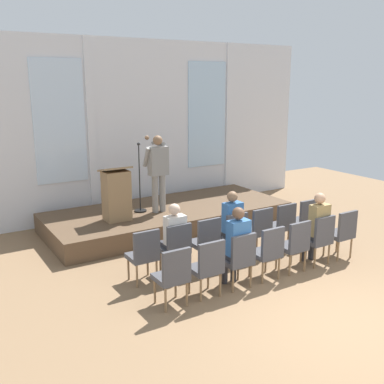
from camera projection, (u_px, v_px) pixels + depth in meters
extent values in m
plane|color=#846647|center=(342.00, 321.00, 6.36)|extent=(16.99, 16.99, 0.00)
cube|color=silver|center=(139.00, 128.00, 11.24)|extent=(9.91, 0.10, 4.27)
cube|color=silver|center=(59.00, 122.00, 10.12)|extent=(1.17, 0.04, 2.77)
cube|color=silver|center=(91.00, 131.00, 10.56)|extent=(0.20, 0.08, 4.27)
cube|color=silver|center=(207.00, 115.00, 12.14)|extent=(1.17, 0.04, 2.77)
cube|color=silver|center=(229.00, 123.00, 12.58)|extent=(0.20, 0.08, 4.27)
cube|color=brown|center=(168.00, 217.00, 10.50)|extent=(5.54, 2.31, 0.43)
cylinder|color=gray|center=(155.00, 194.00, 9.99)|extent=(0.14, 0.14, 0.84)
cylinder|color=gray|center=(162.00, 193.00, 10.08)|extent=(0.14, 0.14, 0.84)
cube|color=gray|center=(158.00, 161.00, 9.86)|extent=(0.42, 0.22, 0.63)
cube|color=maroon|center=(156.00, 157.00, 9.93)|extent=(0.06, 0.01, 0.38)
sphere|color=#8C6647|center=(158.00, 140.00, 9.76)|extent=(0.21, 0.21, 0.21)
cylinder|color=gray|center=(147.00, 157.00, 9.78)|extent=(0.09, 0.28, 0.45)
cylinder|color=gray|center=(161.00, 144.00, 9.96)|extent=(0.15, 0.36, 0.15)
cylinder|color=gray|center=(156.00, 142.00, 10.03)|extent=(0.11, 0.34, 0.15)
sphere|color=#8C6647|center=(147.00, 138.00, 10.18)|extent=(0.10, 0.10, 0.10)
cylinder|color=black|center=(140.00, 211.00, 10.15)|extent=(0.28, 0.28, 0.03)
cylinder|color=black|center=(140.00, 179.00, 9.97)|extent=(0.02, 0.02, 1.45)
sphere|color=#262626|center=(139.00, 144.00, 9.79)|extent=(0.07, 0.07, 0.07)
cube|color=#93724C|center=(117.00, 196.00, 9.41)|extent=(0.52, 0.40, 1.05)
cube|color=#93724C|center=(115.00, 169.00, 9.29)|extent=(0.60, 0.48, 0.14)
cylinder|color=olive|center=(148.00, 264.00, 7.81)|extent=(0.04, 0.04, 0.40)
cylinder|color=olive|center=(128.00, 269.00, 7.62)|extent=(0.04, 0.04, 0.40)
cylinder|color=olive|center=(157.00, 271.00, 7.53)|extent=(0.04, 0.04, 0.40)
cylinder|color=olive|center=(137.00, 276.00, 7.34)|extent=(0.04, 0.04, 0.40)
cube|color=#47474C|center=(142.00, 257.00, 7.52)|extent=(0.46, 0.44, 0.08)
cube|color=#47474C|center=(147.00, 245.00, 7.30)|extent=(0.46, 0.06, 0.46)
cylinder|color=olive|center=(178.00, 257.00, 8.12)|extent=(0.04, 0.04, 0.40)
cylinder|color=olive|center=(160.00, 261.00, 7.93)|extent=(0.04, 0.04, 0.40)
cylinder|color=olive|center=(188.00, 264.00, 7.84)|extent=(0.04, 0.04, 0.40)
cylinder|color=olive|center=(170.00, 268.00, 7.65)|extent=(0.04, 0.04, 0.40)
cube|color=#47474C|center=(174.00, 250.00, 7.83)|extent=(0.46, 0.44, 0.08)
cube|color=#47474C|center=(179.00, 238.00, 7.61)|extent=(0.46, 0.06, 0.46)
cylinder|color=#2D2D33|center=(165.00, 259.00, 7.98)|extent=(0.10, 0.10, 0.44)
cylinder|color=#2D2D33|center=(173.00, 257.00, 8.08)|extent=(0.10, 0.10, 0.44)
cube|color=#2D2D33|center=(172.00, 245.00, 7.86)|extent=(0.34, 0.36, 0.12)
cube|color=silver|center=(175.00, 230.00, 7.70)|extent=(0.36, 0.20, 0.50)
sphere|color=beige|center=(174.00, 209.00, 7.63)|extent=(0.20, 0.20, 0.20)
cylinder|color=olive|center=(206.00, 251.00, 8.43)|extent=(0.04, 0.04, 0.40)
cylinder|color=olive|center=(190.00, 255.00, 8.25)|extent=(0.04, 0.04, 0.40)
cylinder|color=olive|center=(217.00, 257.00, 8.15)|extent=(0.04, 0.04, 0.40)
cylinder|color=olive|center=(200.00, 261.00, 7.96)|extent=(0.04, 0.04, 0.40)
cube|color=#47474C|center=(203.00, 243.00, 8.14)|extent=(0.46, 0.44, 0.08)
cube|color=#47474C|center=(209.00, 232.00, 7.92)|extent=(0.46, 0.06, 0.46)
cylinder|color=olive|center=(232.00, 245.00, 8.74)|extent=(0.04, 0.04, 0.40)
cylinder|color=olive|center=(217.00, 248.00, 8.56)|extent=(0.04, 0.04, 0.40)
cylinder|color=olive|center=(243.00, 250.00, 8.46)|extent=(0.04, 0.04, 0.40)
cylinder|color=olive|center=(228.00, 254.00, 8.28)|extent=(0.04, 0.04, 0.40)
cube|color=#47474C|center=(230.00, 237.00, 8.45)|extent=(0.46, 0.44, 0.08)
cube|color=#47474C|center=(237.00, 226.00, 8.23)|extent=(0.46, 0.06, 0.46)
cylinder|color=#2D2D33|center=(221.00, 246.00, 8.61)|extent=(0.10, 0.10, 0.44)
cylinder|color=#2D2D33|center=(228.00, 244.00, 8.70)|extent=(0.10, 0.10, 0.44)
cube|color=#2D2D33|center=(229.00, 233.00, 8.49)|extent=(0.34, 0.36, 0.12)
cube|color=#3366A5|center=(233.00, 217.00, 8.31)|extent=(0.36, 0.20, 0.56)
sphere|color=#8C6647|center=(232.00, 197.00, 8.24)|extent=(0.20, 0.20, 0.20)
cylinder|color=olive|center=(257.00, 239.00, 9.05)|extent=(0.04, 0.04, 0.40)
cylinder|color=olive|center=(243.00, 242.00, 8.87)|extent=(0.04, 0.04, 0.40)
cylinder|color=olive|center=(268.00, 244.00, 8.77)|extent=(0.04, 0.04, 0.40)
cylinder|color=olive|center=(254.00, 248.00, 8.59)|extent=(0.04, 0.04, 0.40)
cube|color=#47474C|center=(256.00, 232.00, 8.76)|extent=(0.46, 0.44, 0.08)
cube|color=#47474C|center=(263.00, 221.00, 8.54)|extent=(0.46, 0.06, 0.46)
cylinder|color=olive|center=(280.00, 234.00, 9.36)|extent=(0.04, 0.04, 0.40)
cylinder|color=olive|center=(266.00, 237.00, 9.18)|extent=(0.04, 0.04, 0.40)
cylinder|color=olive|center=(291.00, 239.00, 9.08)|extent=(0.04, 0.04, 0.40)
cylinder|color=olive|center=(278.00, 242.00, 8.90)|extent=(0.04, 0.04, 0.40)
cube|color=#47474C|center=(279.00, 226.00, 9.07)|extent=(0.46, 0.44, 0.08)
cube|color=#47474C|center=(287.00, 216.00, 8.85)|extent=(0.46, 0.06, 0.46)
cylinder|color=olive|center=(301.00, 229.00, 9.67)|extent=(0.04, 0.04, 0.40)
cylinder|color=olive|center=(289.00, 232.00, 9.49)|extent=(0.04, 0.04, 0.40)
cylinder|color=olive|center=(313.00, 233.00, 9.39)|extent=(0.04, 0.04, 0.40)
cylinder|color=olive|center=(300.00, 236.00, 9.21)|extent=(0.04, 0.04, 0.40)
cube|color=#47474C|center=(301.00, 222.00, 9.38)|extent=(0.46, 0.44, 0.08)
cube|color=#47474C|center=(309.00, 211.00, 9.16)|extent=(0.46, 0.06, 0.46)
cylinder|color=olive|center=(175.00, 285.00, 7.00)|extent=(0.04, 0.04, 0.40)
cylinder|color=olive|center=(155.00, 291.00, 6.82)|extent=(0.04, 0.04, 0.40)
cylinder|color=olive|center=(187.00, 294.00, 6.72)|extent=(0.04, 0.04, 0.40)
cylinder|color=olive|center=(166.00, 300.00, 6.54)|extent=(0.04, 0.04, 0.40)
cube|color=#47474C|center=(171.00, 278.00, 6.71)|extent=(0.46, 0.44, 0.08)
cube|color=#47474C|center=(177.00, 265.00, 6.49)|extent=(0.46, 0.06, 0.46)
cylinder|color=olive|center=(208.00, 277.00, 7.32)|extent=(0.04, 0.04, 0.40)
cylinder|color=olive|center=(189.00, 282.00, 7.13)|extent=(0.04, 0.04, 0.40)
cylinder|color=olive|center=(220.00, 284.00, 7.04)|extent=(0.04, 0.04, 0.40)
cylinder|color=olive|center=(201.00, 290.00, 6.85)|extent=(0.04, 0.04, 0.40)
cube|color=#47474C|center=(205.00, 269.00, 7.03)|extent=(0.46, 0.44, 0.08)
cube|color=#47474C|center=(212.00, 257.00, 6.80)|extent=(0.46, 0.06, 0.46)
cylinder|color=olive|center=(238.00, 269.00, 7.63)|extent=(0.04, 0.04, 0.40)
cylinder|color=olive|center=(221.00, 273.00, 7.44)|extent=(0.04, 0.04, 0.40)
cylinder|color=olive|center=(251.00, 276.00, 7.35)|extent=(0.04, 0.04, 0.40)
cylinder|color=olive|center=(233.00, 281.00, 7.16)|extent=(0.04, 0.04, 0.40)
cube|color=#47474C|center=(236.00, 261.00, 7.34)|extent=(0.46, 0.44, 0.08)
cube|color=#47474C|center=(244.00, 249.00, 7.12)|extent=(0.46, 0.06, 0.46)
cylinder|color=#2D2D33|center=(225.00, 271.00, 7.49)|extent=(0.10, 0.10, 0.44)
cylinder|color=#2D2D33|center=(233.00, 268.00, 7.58)|extent=(0.10, 0.10, 0.44)
cube|color=#2D2D33|center=(234.00, 256.00, 7.37)|extent=(0.34, 0.36, 0.12)
cube|color=#3366A5|center=(238.00, 238.00, 7.20)|extent=(0.36, 0.20, 0.58)
sphere|color=brown|center=(238.00, 213.00, 7.12)|extent=(0.20, 0.20, 0.20)
cylinder|color=olive|center=(266.00, 261.00, 7.94)|extent=(0.04, 0.04, 0.40)
cylinder|color=olive|center=(250.00, 266.00, 7.75)|extent=(0.04, 0.04, 0.40)
cylinder|color=olive|center=(279.00, 268.00, 7.66)|extent=(0.04, 0.04, 0.40)
cylinder|color=olive|center=(263.00, 273.00, 7.47)|extent=(0.04, 0.04, 0.40)
cube|color=#47474C|center=(265.00, 254.00, 7.65)|extent=(0.46, 0.44, 0.08)
cube|color=#47474C|center=(273.00, 242.00, 7.43)|extent=(0.46, 0.06, 0.46)
cylinder|color=olive|center=(291.00, 254.00, 8.25)|extent=(0.04, 0.04, 0.40)
cylinder|color=olive|center=(276.00, 258.00, 8.06)|extent=(0.04, 0.04, 0.40)
cylinder|color=olive|center=(305.00, 261.00, 7.97)|extent=(0.04, 0.04, 0.40)
cylinder|color=olive|center=(290.00, 265.00, 7.78)|extent=(0.04, 0.04, 0.40)
cube|color=#47474C|center=(291.00, 247.00, 7.96)|extent=(0.46, 0.44, 0.08)
cube|color=#47474C|center=(300.00, 235.00, 7.74)|extent=(0.46, 0.06, 0.46)
cylinder|color=olive|center=(315.00, 248.00, 8.56)|extent=(0.04, 0.04, 0.40)
cylinder|color=olive|center=(301.00, 252.00, 8.38)|extent=(0.04, 0.04, 0.40)
cylinder|color=olive|center=(329.00, 254.00, 8.28)|extent=(0.04, 0.04, 0.40)
cylinder|color=olive|center=(315.00, 258.00, 8.10)|extent=(0.04, 0.04, 0.40)
cube|color=#47474C|center=(316.00, 241.00, 8.27)|extent=(0.46, 0.44, 0.08)
cube|color=#47474C|center=(325.00, 229.00, 8.05)|extent=(0.46, 0.06, 0.46)
cylinder|color=#2D2D33|center=(304.00, 250.00, 8.43)|extent=(0.10, 0.10, 0.44)
cylinder|color=#2D2D33|center=(311.00, 248.00, 8.52)|extent=(0.10, 0.10, 0.44)
cube|color=#2D2D33|center=(313.00, 236.00, 8.31)|extent=(0.34, 0.36, 0.12)
cube|color=#997F4C|center=(319.00, 220.00, 8.13)|extent=(0.36, 0.20, 0.58)
sphere|color=tan|center=(320.00, 198.00, 8.05)|extent=(0.20, 0.20, 0.20)
cylinder|color=olive|center=(337.00, 242.00, 8.87)|extent=(0.04, 0.04, 0.40)
cylinder|color=olive|center=(324.00, 246.00, 8.69)|extent=(0.04, 0.04, 0.40)
cylinder|color=olive|center=(351.00, 248.00, 8.59)|extent=(0.04, 0.04, 0.40)
cylinder|color=olive|center=(338.00, 251.00, 8.41)|extent=(0.04, 0.04, 0.40)
cube|color=#47474C|center=(338.00, 235.00, 8.58)|extent=(0.46, 0.44, 0.08)
cube|color=#47474C|center=(348.00, 224.00, 8.36)|extent=(0.46, 0.06, 0.46)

